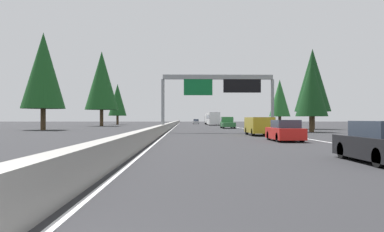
% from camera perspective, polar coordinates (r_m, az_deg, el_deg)
% --- Properties ---
extents(ground_plane, '(320.00, 320.00, 0.00)m').
position_cam_1_polar(ground_plane, '(63.42, -3.03, -1.81)').
color(ground_plane, '#262628').
extents(median_barrier, '(180.00, 0.56, 0.90)m').
position_cam_1_polar(median_barrier, '(83.41, -2.77, -1.17)').
color(median_barrier, gray).
rests_on(median_barrier, ground).
extents(shoulder_stripe_right, '(160.00, 0.16, 0.01)m').
position_cam_1_polar(shoulder_stripe_right, '(73.98, 6.19, -1.61)').
color(shoulder_stripe_right, silver).
rests_on(shoulder_stripe_right, ground).
extents(shoulder_stripe_median, '(160.00, 0.16, 0.01)m').
position_cam_1_polar(shoulder_stripe_median, '(73.41, -2.57, -1.62)').
color(shoulder_stripe_median, silver).
rests_on(shoulder_stripe_median, ground).
extents(sign_gantry_overhead, '(0.50, 12.68, 6.48)m').
position_cam_1_polar(sign_gantry_overhead, '(43.73, 4.04, 4.32)').
color(sign_gantry_overhead, gray).
rests_on(sign_gantry_overhead, ground).
extents(sedan_mid_center, '(4.40, 1.80, 1.47)m').
position_cam_1_polar(sedan_mid_center, '(15.15, 26.12, -3.62)').
color(sedan_mid_center, black).
rests_on(sedan_mid_center, ground).
extents(sedan_far_center, '(4.40, 1.80, 1.47)m').
position_cam_1_polar(sedan_far_center, '(27.70, 13.46, -2.18)').
color(sedan_far_center, red).
rests_on(sedan_far_center, ground).
extents(pickup_far_right, '(5.60, 2.00, 1.86)m').
position_cam_1_polar(pickup_far_right, '(63.73, 5.21, -0.98)').
color(pickup_far_right, '#2D6B38').
rests_on(pickup_far_right, ground).
extents(box_truck_distant_b, '(8.50, 2.40, 2.95)m').
position_cam_1_polar(box_truck_distant_b, '(107.29, 2.62, -0.38)').
color(box_truck_distant_b, white).
rests_on(box_truck_distant_b, ground).
extents(sedan_mid_right, '(4.40, 1.80, 1.47)m').
position_cam_1_polar(sedan_mid_right, '(116.92, 0.58, -0.84)').
color(sedan_mid_right, silver).
rests_on(sedan_mid_right, ground).
extents(bus_near_center, '(11.50, 2.55, 3.10)m').
position_cam_1_polar(bus_near_center, '(95.07, 3.11, -0.32)').
color(bus_near_center, white).
rests_on(bus_near_center, ground).
extents(minivan_near_right, '(5.00, 1.95, 1.69)m').
position_cam_1_polar(minivan_near_right, '(36.68, 9.79, -1.34)').
color(minivan_near_right, '#AD931E').
rests_on(minivan_near_right, ground).
extents(conifer_right_near, '(3.67, 3.67, 8.35)m').
position_cam_1_polar(conifer_right_near, '(46.99, 17.13, 3.90)').
color(conifer_right_near, '#4C3823').
rests_on(conifer_right_near, ground).
extents(conifer_right_mid, '(5.32, 5.32, 12.08)m').
position_cam_1_polar(conifer_right_mid, '(61.14, 17.27, 5.04)').
color(conifer_right_mid, '#4C3823').
rests_on(conifer_right_mid, ground).
extents(conifer_right_far, '(4.02, 4.02, 9.13)m').
position_cam_1_polar(conifer_right_far, '(76.63, 12.74, 2.58)').
color(conifer_right_far, '#4C3823').
rests_on(conifer_right_far, ground).
extents(conifer_left_near, '(5.93, 5.93, 13.48)m').
position_cam_1_polar(conifer_left_near, '(57.59, -20.98, 6.24)').
color(conifer_left_near, '#4C3823').
rests_on(conifer_left_near, ground).
extents(conifer_left_mid, '(7.00, 7.00, 15.91)m').
position_cam_1_polar(conifer_left_mid, '(85.02, -13.12, 5.08)').
color(conifer_left_mid, '#4C3823').
rests_on(conifer_left_mid, ground).
extents(conifer_left_far, '(4.80, 4.80, 10.91)m').
position_cam_1_polar(conifer_left_far, '(106.16, -10.87, 2.33)').
color(conifer_left_far, '#4C3823').
rests_on(conifer_left_far, ground).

